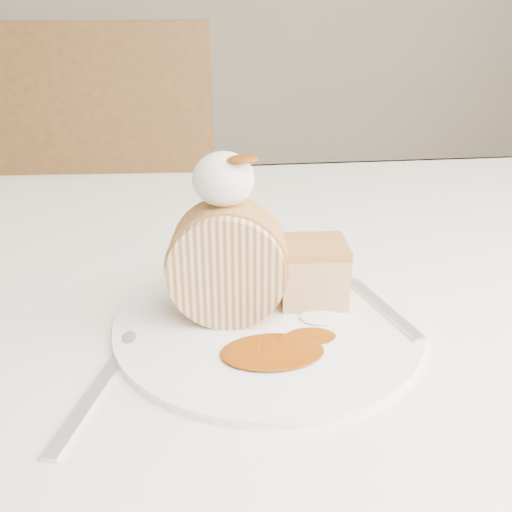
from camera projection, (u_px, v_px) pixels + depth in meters
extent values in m
cube|color=white|center=(265.00, 281.00, 0.68)|extent=(1.40, 0.90, 0.04)
cube|color=white|center=(234.00, 235.00, 1.13)|extent=(1.40, 0.01, 0.28)
cube|color=brown|center=(118.00, 255.00, 1.34)|extent=(0.50, 0.50, 0.05)
cube|color=brown|center=(84.00, 168.00, 1.04)|extent=(0.48, 0.07, 0.50)
cylinder|color=brown|center=(209.00, 305.00, 1.64)|extent=(0.04, 0.04, 0.46)
cylinder|color=brown|center=(66.00, 309.00, 1.62)|extent=(0.04, 0.04, 0.46)
cylinder|color=brown|center=(206.00, 394.00, 1.27)|extent=(0.04, 0.04, 0.46)
cylinder|color=brown|center=(21.00, 400.00, 1.25)|extent=(0.04, 0.04, 0.46)
cylinder|color=white|center=(268.00, 323.00, 0.54)|extent=(0.31, 0.31, 0.01)
cylinder|color=beige|center=(227.00, 264.00, 0.53)|extent=(0.11, 0.07, 0.11)
cube|color=#B87745|center=(313.00, 275.00, 0.57)|extent=(0.07, 0.06, 0.05)
ellipsoid|color=white|center=(223.00, 179.00, 0.51)|extent=(0.06, 0.06, 0.05)
ellipsoid|color=#7B3605|center=(243.00, 152.00, 0.48)|extent=(0.03, 0.02, 0.01)
cube|color=silver|center=(384.00, 308.00, 0.56)|extent=(0.06, 0.17, 0.00)
cube|color=silver|center=(89.00, 401.00, 0.44)|extent=(0.07, 0.16, 0.00)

